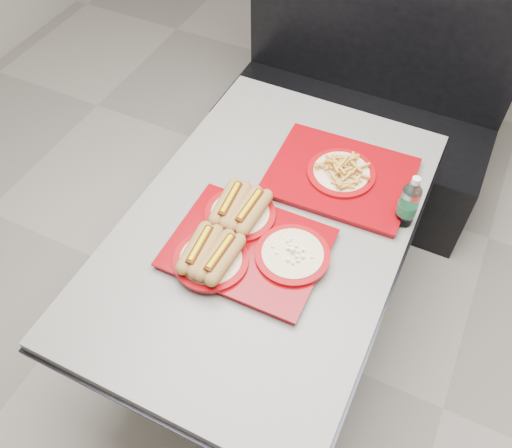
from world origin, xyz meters
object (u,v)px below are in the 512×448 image
at_px(tray_far, 341,174).
at_px(water_bottle, 409,203).
at_px(booth_bench, 358,115).
at_px(tray_near, 243,241).
at_px(diner_table, 265,253).

distance_m(tray_far, water_bottle, 0.28).
height_order(booth_bench, tray_far, booth_bench).
height_order(booth_bench, tray_near, booth_bench).
bearing_deg(booth_bench, tray_near, -91.19).
xyz_separation_m(tray_far, water_bottle, (0.26, -0.09, 0.06)).
relative_size(tray_far, water_bottle, 2.47).
xyz_separation_m(diner_table, tray_far, (0.15, 0.30, 0.19)).
bearing_deg(tray_far, tray_near, -112.61).
xyz_separation_m(diner_table, water_bottle, (0.41, 0.21, 0.25)).
bearing_deg(water_bottle, tray_near, -142.19).
bearing_deg(tray_far, water_bottle, -19.02).
distance_m(booth_bench, water_bottle, 1.06).
distance_m(diner_table, tray_near, 0.24).
bearing_deg(diner_table, tray_near, -101.69).
height_order(tray_near, water_bottle, water_bottle).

